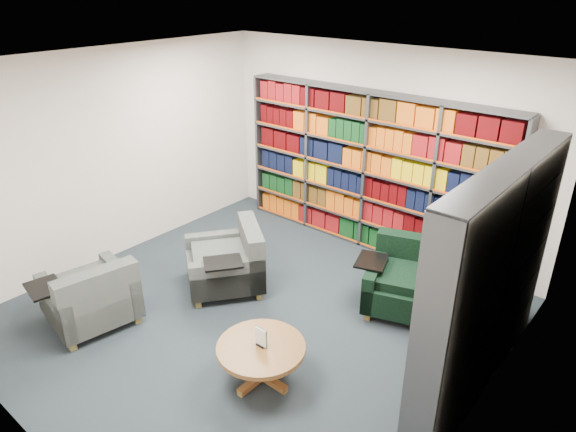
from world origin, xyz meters
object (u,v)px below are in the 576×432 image
Objects in this scene: chair_teal_left at (231,263)px; coffee_table at (261,353)px; chair_green_right at (408,281)px; chair_teal_front at (92,300)px.

coffee_table is at bearing -34.96° from chair_teal_left.
chair_green_right is 2.08m from coffee_table.
chair_teal_front is at bearing -111.70° from chair_teal_left.
chair_teal_front is (-0.61, -1.54, -0.00)m from chair_teal_left.
chair_teal_left reaches higher than coffee_table.
chair_teal_left is 1.47× the size of coffee_table.
chair_teal_front is (-2.50, -2.57, 0.00)m from chair_green_right.
coffee_table is at bearing -103.14° from chair_green_right.
chair_teal_front is 1.32× the size of coffee_table.
chair_green_right reaches higher than coffee_table.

